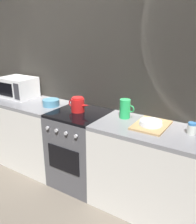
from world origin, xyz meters
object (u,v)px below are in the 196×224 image
at_px(pitcher, 125,109).
at_px(dish_pile, 151,124).
at_px(stove_unit, 80,148).
at_px(spice_jar, 192,128).
at_px(mixing_bowl, 51,103).
at_px(kettle, 78,105).
at_px(microwave, 18,87).

xyz_separation_m(pitcher, dish_pile, (0.32, -0.08, -0.08)).
xyz_separation_m(stove_unit, spice_jar, (1.19, 0.07, 0.50)).
bearing_deg(spice_jar, dish_pile, -175.23).
bearing_deg(mixing_bowl, kettle, 0.84).
relative_size(stove_unit, pitcher, 4.50).
distance_m(kettle, dish_pile, 0.85).
bearing_deg(dish_pile, kettle, -178.23).
xyz_separation_m(stove_unit, pitcher, (0.51, 0.12, 0.55)).
xyz_separation_m(microwave, dish_pile, (1.89, -0.03, -0.11)).
relative_size(mixing_bowl, pitcher, 1.00).
distance_m(stove_unit, microwave, 1.22).
distance_m(stove_unit, kettle, 0.53).
bearing_deg(kettle, stove_unit, -28.36).
bearing_deg(spice_jar, microwave, 179.99).
distance_m(microwave, dish_pile, 1.90).
xyz_separation_m(stove_unit, kettle, (-0.03, 0.02, 0.53)).
height_order(stove_unit, mixing_bowl, mixing_bowl).
height_order(pitcher, dish_pile, pitcher).
distance_m(kettle, mixing_bowl, 0.40).
xyz_separation_m(dish_pile, spice_jar, (0.36, 0.03, 0.03)).
height_order(mixing_bowl, dish_pile, mixing_bowl).
bearing_deg(dish_pile, microwave, 179.07).
height_order(stove_unit, kettle, kettle).
height_order(mixing_bowl, spice_jar, spice_jar).
distance_m(mixing_bowl, dish_pile, 1.25).
height_order(mixing_bowl, pitcher, pitcher).
distance_m(kettle, pitcher, 0.55).
distance_m(pitcher, dish_pile, 0.33).
distance_m(stove_unit, dish_pile, 0.95).
relative_size(mixing_bowl, spice_jar, 1.90).
relative_size(kettle, spice_jar, 2.71).
height_order(microwave, pitcher, microwave).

